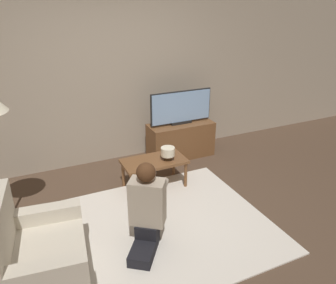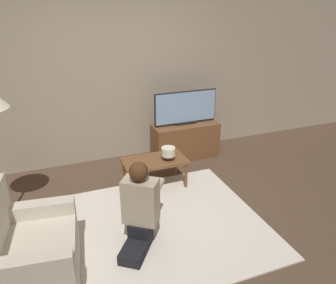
{
  "view_description": "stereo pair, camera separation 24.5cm",
  "coord_description": "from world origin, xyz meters",
  "px_view_note": "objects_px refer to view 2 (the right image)",
  "views": [
    {
      "loc": [
        -1.2,
        -2.69,
        2.3
      ],
      "look_at": [
        0.36,
        0.68,
        0.69
      ],
      "focal_mm": 35.0,
      "sensor_mm": 36.0,
      "label": 1
    },
    {
      "loc": [
        -0.97,
        -2.78,
        2.3
      ],
      "look_at": [
        0.36,
        0.68,
        0.69
      ],
      "focal_mm": 35.0,
      "sensor_mm": 36.0,
      "label": 2
    }
  ],
  "objects_px": {
    "table_lamp": "(168,152)",
    "tv": "(186,108)",
    "armchair": "(28,255)",
    "person_kneeling": "(140,206)",
    "coffee_table": "(155,163)"
  },
  "relations": [
    {
      "from": "armchair",
      "to": "person_kneeling",
      "type": "distance_m",
      "value": 1.06
    },
    {
      "from": "coffee_table",
      "to": "person_kneeling",
      "type": "relative_size",
      "value": 0.9
    },
    {
      "from": "armchair",
      "to": "coffee_table",
      "type": "bearing_deg",
      "value": -46.53
    },
    {
      "from": "armchair",
      "to": "table_lamp",
      "type": "distance_m",
      "value": 2.03
    },
    {
      "from": "table_lamp",
      "to": "tv",
      "type": "bearing_deg",
      "value": 53.15
    },
    {
      "from": "armchair",
      "to": "table_lamp",
      "type": "xyz_separation_m",
      "value": [
        1.7,
        1.08,
        0.21
      ]
    },
    {
      "from": "coffee_table",
      "to": "table_lamp",
      "type": "relative_size",
      "value": 4.57
    },
    {
      "from": "coffee_table",
      "to": "armchair",
      "type": "distance_m",
      "value": 1.91
    },
    {
      "from": "person_kneeling",
      "to": "table_lamp",
      "type": "relative_size",
      "value": 5.08
    },
    {
      "from": "person_kneeling",
      "to": "table_lamp",
      "type": "xyz_separation_m",
      "value": [
        0.66,
        0.95,
        0.04
      ]
    },
    {
      "from": "coffee_table",
      "to": "person_kneeling",
      "type": "xyz_separation_m",
      "value": [
        -0.49,
        -1.01,
        0.11
      ]
    },
    {
      "from": "coffee_table",
      "to": "armchair",
      "type": "height_order",
      "value": "armchair"
    },
    {
      "from": "tv",
      "to": "armchair",
      "type": "xyz_separation_m",
      "value": [
        -2.28,
        -1.85,
        -0.52
      ]
    },
    {
      "from": "coffee_table",
      "to": "armchair",
      "type": "xyz_separation_m",
      "value": [
        -1.53,
        -1.14,
        -0.06
      ]
    },
    {
      "from": "coffee_table",
      "to": "table_lamp",
      "type": "bearing_deg",
      "value": -18.8
    }
  ]
}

